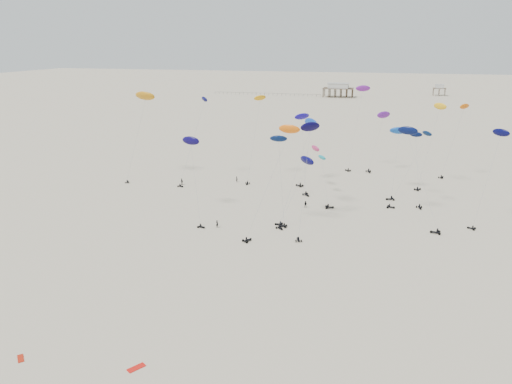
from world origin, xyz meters
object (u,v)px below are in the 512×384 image
(pavilion_main, at_px, (338,91))
(rig_0, at_px, (257,117))
(rig_4, at_px, (303,171))
(spectator_0, at_px, (217,227))
(rig_9, at_px, (415,157))
(pavilion_small, at_px, (439,91))

(pavilion_main, height_order, rig_0, rig_0)
(rig_0, bearing_deg, rig_4, 118.66)
(pavilion_main, distance_m, spectator_0, 266.87)
(rig_9, bearing_deg, rig_4, 106.07)
(pavilion_small, relative_size, rig_9, 0.40)
(spectator_0, bearing_deg, rig_9, -130.62)
(pavilion_small, height_order, rig_4, rig_4)
(pavilion_main, height_order, rig_4, rig_4)
(pavilion_small, relative_size, rig_0, 0.37)
(pavilion_main, bearing_deg, pavilion_small, 23.20)
(rig_9, distance_m, spectator_0, 45.34)
(pavilion_main, xyz_separation_m, pavilion_small, (70.00, 30.00, -0.74))
(rig_0, height_order, spectator_0, rig_0)
(rig_4, xyz_separation_m, rig_9, (23.64, 5.05, 3.48))
(pavilion_main, height_order, pavilion_small, pavilion_main)
(rig_4, height_order, rig_9, rig_9)
(rig_0, relative_size, rig_9, 1.08)
(pavilion_small, bearing_deg, spectator_0, -102.76)
(pavilion_small, xyz_separation_m, rig_0, (-69.52, -255.16, 13.97))
(spectator_0, bearing_deg, pavilion_main, -63.41)
(pavilion_main, relative_size, rig_4, 1.29)
(pavilion_small, relative_size, spectator_0, 4.77)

